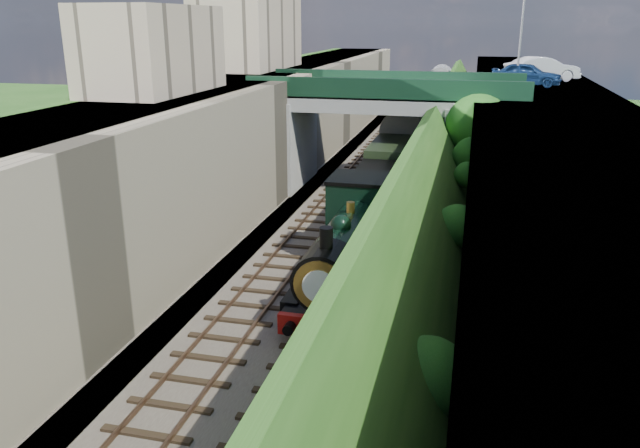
# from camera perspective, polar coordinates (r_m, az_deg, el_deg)

# --- Properties ---
(ground) EXTENTS (160.00, 160.00, 0.00)m
(ground) POSITION_cam_1_polar(r_m,az_deg,el_deg) (18.16, -6.75, -16.61)
(ground) COLOR #1E4714
(ground) RESTS_ON ground
(trackbed) EXTENTS (10.00, 90.00, 0.20)m
(trackbed) POSITION_cam_1_polar(r_m,az_deg,el_deg) (35.83, 4.36, 1.51)
(trackbed) COLOR #473F38
(trackbed) RESTS_ON ground
(retaining_wall) EXTENTS (1.00, 90.00, 7.00)m
(retaining_wall) POSITION_cam_1_polar(r_m,az_deg,el_deg) (36.29, -4.17, 7.25)
(retaining_wall) COLOR #756B56
(retaining_wall) RESTS_ON ground
(street_plateau_left) EXTENTS (6.00, 90.00, 7.00)m
(street_plateau_left) POSITION_cam_1_polar(r_m,az_deg,el_deg) (37.50, -9.31, 7.42)
(street_plateau_left) COLOR #262628
(street_plateau_left) RESTS_ON ground
(street_plateau_right) EXTENTS (8.00, 90.00, 6.25)m
(street_plateau_right) POSITION_cam_1_polar(r_m,az_deg,el_deg) (34.88, 20.12, 5.12)
(street_plateau_right) COLOR #262628
(street_plateau_right) RESTS_ON ground
(embankment_slope) EXTENTS (4.64, 90.00, 6.36)m
(embankment_slope) POSITION_cam_1_polar(r_m,az_deg,el_deg) (33.27, 12.48, 4.42)
(embankment_slope) COLOR #1E4714
(embankment_slope) RESTS_ON ground
(track_left) EXTENTS (2.50, 90.00, 0.20)m
(track_left) POSITION_cam_1_polar(r_m,az_deg,el_deg) (36.15, 1.24, 1.95)
(track_left) COLOR black
(track_left) RESTS_ON trackbed
(track_right) EXTENTS (2.50, 90.00, 0.20)m
(track_right) POSITION_cam_1_polar(r_m,az_deg,el_deg) (35.62, 6.27, 1.60)
(track_right) COLOR black
(track_right) RESTS_ON trackbed
(road_bridge) EXTENTS (16.00, 6.40, 7.25)m
(road_bridge) POSITION_cam_1_polar(r_m,az_deg,el_deg) (38.68, 6.90, 8.71)
(road_bridge) COLOR gray
(road_bridge) RESTS_ON ground
(building_far) EXTENTS (5.00, 10.00, 6.00)m
(building_far) POSITION_cam_1_polar(r_m,az_deg,el_deg) (46.73, -6.56, 17.63)
(building_far) COLOR gray
(building_far) RESTS_ON street_plateau_left
(building_near) EXTENTS (4.00, 8.00, 4.00)m
(building_near) POSITION_cam_1_polar(r_m,az_deg,el_deg) (31.71, -15.02, 15.16)
(building_near) COLOR gray
(building_near) RESTS_ON street_plateau_left
(tree) EXTENTS (3.60, 3.80, 6.60)m
(tree) POSITION_cam_1_polar(r_m,az_deg,el_deg) (35.40, 14.41, 8.35)
(tree) COLOR black
(tree) RESTS_ON ground
(lamppost) EXTENTS (0.87, 0.15, 6.00)m
(lamppost) POSITION_cam_1_polar(r_m,az_deg,el_deg) (43.04, 17.97, 16.29)
(lamppost) COLOR gray
(lamppost) RESTS_ON street_plateau_right
(car_blue) EXTENTS (4.63, 2.52, 1.49)m
(car_blue) POSITION_cam_1_polar(r_m,az_deg,el_deg) (43.59, 18.36, 12.87)
(car_blue) COLOR navy
(car_blue) RESTS_ON street_plateau_right
(car_silver) EXTENTS (5.35, 3.57, 1.67)m
(car_silver) POSITION_cam_1_polar(r_m,az_deg,el_deg) (47.48, 19.64, 13.21)
(car_silver) COLOR silver
(car_silver) RESTS_ON street_plateau_right
(locomotive) EXTENTS (3.10, 10.22, 3.83)m
(locomotive) POSITION_cam_1_polar(r_m,az_deg,el_deg) (24.28, 2.69, -2.18)
(locomotive) COLOR black
(locomotive) RESTS_ON trackbed
(tender) EXTENTS (2.70, 6.00, 3.05)m
(tender) POSITION_cam_1_polar(r_m,az_deg,el_deg) (31.27, 5.31, 1.90)
(tender) COLOR black
(tender) RESTS_ON trackbed
(coach_front) EXTENTS (2.90, 18.00, 3.70)m
(coach_front) POSITION_cam_1_polar(r_m,az_deg,el_deg) (43.34, 7.88, 6.96)
(coach_front) COLOR black
(coach_front) RESTS_ON trackbed
(coach_middle) EXTENTS (2.90, 18.00, 3.70)m
(coach_middle) POSITION_cam_1_polar(r_m,az_deg,el_deg) (61.83, 9.82, 10.18)
(coach_middle) COLOR black
(coach_middle) RESTS_ON trackbed
(coach_rear) EXTENTS (2.90, 18.00, 3.70)m
(coach_rear) POSITION_cam_1_polar(r_m,az_deg,el_deg) (80.47, 10.88, 11.91)
(coach_rear) COLOR black
(coach_rear) RESTS_ON trackbed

